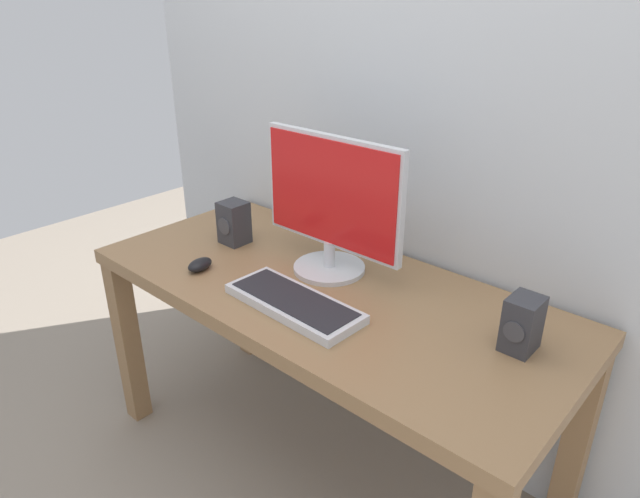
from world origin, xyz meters
TOP-DOWN VIEW (x-y plane):
  - ground_plane at (0.00, 0.00)m, footprint 6.00×6.00m
  - wall_back at (0.00, 0.39)m, footprint 2.51×0.04m
  - desk at (0.00, 0.00)m, footprint 1.56×0.69m
  - monitor at (-0.06, 0.10)m, footprint 0.53×0.23m
  - keyboard_primary at (0.02, -0.16)m, footprint 0.43×0.18m
  - mouse at (-0.37, -0.19)m, footprint 0.07×0.10m
  - speaker_right at (0.59, 0.08)m, footprint 0.08×0.10m
  - speaker_left at (-0.46, 0.03)m, footprint 0.09×0.09m

SIDE VIEW (x-z plane):
  - ground_plane at x=0.00m, z-range 0.00..0.00m
  - desk at x=0.00m, z-range 0.27..1.00m
  - keyboard_primary at x=0.02m, z-range 0.74..0.77m
  - mouse at x=-0.37m, z-range 0.74..0.78m
  - speaker_right at x=0.59m, z-range 0.74..0.89m
  - speaker_left at x=-0.46m, z-range 0.74..0.89m
  - monitor at x=-0.06m, z-range 0.74..1.19m
  - wall_back at x=0.00m, z-range 0.00..3.00m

